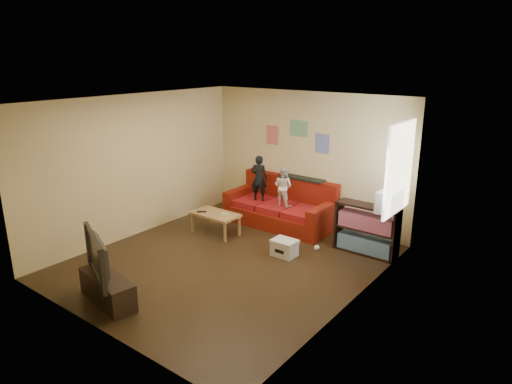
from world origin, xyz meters
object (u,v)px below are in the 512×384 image
Objects in this scene: coffee_table at (215,216)px; file_box at (284,248)px; television at (104,255)px; bookshelf at (366,232)px; tv_stand at (108,289)px; sofa at (282,209)px; child_a at (259,178)px; child_b at (283,186)px.

file_box is (1.65, -0.04, -0.21)m from coffee_table.
bookshelf is at bearing 83.63° from television.
sofa is at bearing 97.38° from tv_stand.
child_a is 2.52m from bookshelf.
child_a reaches higher than television.
television is at bearing -120.02° from bookshelf.
bookshelf is (1.86, -0.13, -0.48)m from child_b.
bookshelf is 2.60× the size of file_box.
bookshelf is (2.01, -0.31, 0.07)m from sofa.
child_a is (-0.45, -0.18, 0.61)m from sofa.
file_box is at bearing 123.24° from child_b.
bookshelf is at bearing 156.67° from child_a.
sofa is 0.78m from child_a.
bookshelf reaches higher than coffee_table.
child_a reaches higher than child_b.
child_a is 1.94m from file_box.
television is at bearing -79.39° from coffee_table.
sofa is at bearing -179.00° from child_a.
coffee_table reaches higher than tv_stand.
child_b is at bearing 108.86° from television.
file_box is 0.40× the size of tv_stand.
child_b is 3.94m from television.
bookshelf is 1.04× the size of tv_stand.
child_b is 1.54m from file_box.
bookshelf is at bearing 173.70° from child_b.
bookshelf is (2.73, 0.93, 0.03)m from coffee_table.
bookshelf is 4.38m from tv_stand.
sofa is 1.43m from coffee_table.
coffee_table is 2.20× the size of file_box.
child_b is (0.60, 0.00, -0.07)m from child_a.
coffee_table is at bearing 48.55° from child_b.
file_box is at bearing 78.29° from tv_stand.
child_a is 4.00m from tv_stand.
coffee_table is 0.88× the size of tv_stand.
child_a is at bearing 117.61° from television.
sofa is 2.74× the size of child_b.
sofa is 2.00× the size of bookshelf.
television is at bearing 82.96° from child_b.
sofa reaches higher than coffee_table.
child_b is at bearing 95.11° from tv_stand.
bookshelf is 1.47m from file_box.
bookshelf is at bearing 18.82° from coffee_table.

